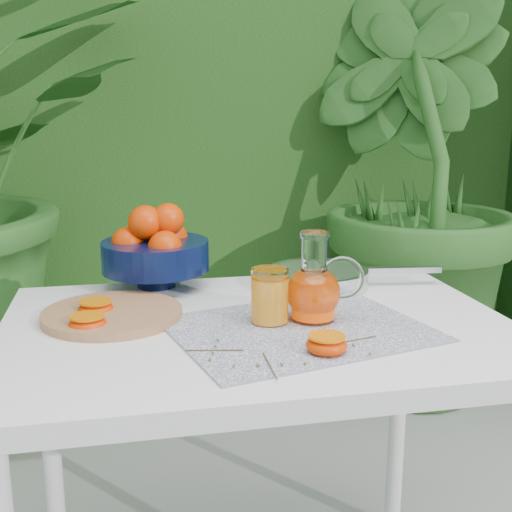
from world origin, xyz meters
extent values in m
cube|color=#1D4814|center=(0.00, 2.20, 1.25)|extent=(8.00, 1.20, 2.50)
imported|color=#306221|center=(0.90, 1.22, 0.86)|extent=(2.18, 2.18, 1.73)
cube|color=white|center=(0.02, -0.03, 0.73)|extent=(1.00, 0.70, 0.04)
cylinder|color=white|center=(-0.43, 0.27, 0.35)|extent=(0.04, 0.04, 0.71)
cylinder|color=white|center=(0.47, 0.27, 0.35)|extent=(0.04, 0.04, 0.71)
cube|color=#0C1445|center=(0.08, -0.09, 0.75)|extent=(0.54, 0.46, 0.00)
cylinder|color=#9A7045|center=(-0.27, 0.05, 0.76)|extent=(0.29, 0.29, 0.02)
cylinder|color=black|center=(-0.17, 0.27, 0.77)|extent=(0.11, 0.11, 0.04)
cylinder|color=black|center=(-0.17, 0.27, 0.83)|extent=(0.32, 0.32, 0.07)
sphere|color=#EC5002|center=(-0.23, 0.28, 0.86)|extent=(0.10, 0.10, 0.08)
sphere|color=#EC5002|center=(-0.13, 0.32, 0.86)|extent=(0.10, 0.10, 0.08)
sphere|color=#EC5002|center=(-0.15, 0.22, 0.86)|extent=(0.10, 0.10, 0.08)
sphere|color=#EC5002|center=(-0.19, 0.34, 0.86)|extent=(0.10, 0.10, 0.08)
sphere|color=#EC5002|center=(-0.19, 0.27, 0.91)|extent=(0.10, 0.10, 0.08)
sphere|color=#EC5002|center=(-0.14, 0.27, 0.91)|extent=(0.10, 0.10, 0.08)
cylinder|color=white|center=(0.12, -0.05, 0.76)|extent=(0.11, 0.11, 0.01)
ellipsoid|color=white|center=(0.12, -0.05, 0.81)|extent=(0.14, 0.14, 0.10)
cylinder|color=white|center=(0.12, -0.05, 0.89)|extent=(0.06, 0.06, 0.07)
cylinder|color=white|center=(0.12, -0.05, 0.93)|extent=(0.07, 0.07, 0.01)
torus|color=white|center=(0.18, -0.06, 0.84)|extent=(0.08, 0.04, 0.09)
cylinder|color=#E44805|center=(0.12, -0.05, 0.80)|extent=(0.11, 0.11, 0.08)
cylinder|color=white|center=(0.04, -0.04, 0.81)|extent=(0.08, 0.08, 0.11)
cylinder|color=#FCA31F|center=(0.04, -0.04, 0.80)|extent=(0.07, 0.07, 0.09)
cylinder|color=orange|center=(0.04, -0.04, 0.84)|extent=(0.07, 0.07, 0.00)
cylinder|color=#BDBCC1|center=(0.21, 0.19, 0.77)|extent=(0.26, 0.26, 0.04)
cylinder|color=silver|center=(0.21, 0.19, 0.79)|extent=(0.23, 0.23, 0.01)
cube|color=#BDBCC1|center=(0.41, 0.17, 0.79)|extent=(0.18, 0.04, 0.01)
ellipsoid|color=#EC5002|center=(-0.31, -0.02, 0.77)|extent=(0.09, 0.09, 0.03)
cylinder|color=orange|center=(-0.31, -0.02, 0.78)|extent=(0.08, 0.08, 0.00)
ellipsoid|color=#EC5002|center=(-0.30, 0.07, 0.77)|extent=(0.09, 0.09, 0.03)
cylinder|color=orange|center=(-0.30, 0.07, 0.78)|extent=(0.08, 0.08, 0.00)
ellipsoid|color=#EC5002|center=(0.10, -0.22, 0.77)|extent=(0.09, 0.09, 0.03)
cylinder|color=orange|center=(0.10, -0.22, 0.78)|extent=(0.08, 0.08, 0.00)
cylinder|color=#4F3C24|center=(-0.01, -0.26, 0.76)|extent=(0.00, 0.11, 0.00)
sphere|color=#55713B|center=(-0.07, -0.25, 0.76)|extent=(0.01, 0.01, 0.01)
sphere|color=#55713B|center=(-0.03, -0.26, 0.76)|extent=(0.01, 0.01, 0.01)
sphere|color=#55713B|center=(0.01, -0.26, 0.76)|extent=(0.01, 0.01, 0.01)
sphere|color=#55713B|center=(0.04, -0.27, 0.76)|extent=(0.01, 0.01, 0.01)
cylinder|color=#4F3C24|center=(0.14, -0.18, 0.76)|extent=(0.13, 0.03, 0.00)
sphere|color=#55713B|center=(0.13, -0.11, 0.76)|extent=(0.01, 0.01, 0.01)
sphere|color=#55713B|center=(0.14, -0.16, 0.76)|extent=(0.01, 0.01, 0.01)
sphere|color=#55713B|center=(0.15, -0.20, 0.76)|extent=(0.01, 0.01, 0.01)
sphere|color=#55713B|center=(0.16, -0.25, 0.76)|extent=(0.01, 0.01, 0.01)
cylinder|color=#4F3C24|center=(-0.09, -0.17, 0.76)|extent=(0.10, 0.02, 0.00)
sphere|color=#55713B|center=(-0.11, -0.22, 0.76)|extent=(0.01, 0.01, 0.01)
sphere|color=#55713B|center=(-0.10, -0.19, 0.76)|extent=(0.01, 0.01, 0.01)
sphere|color=#55713B|center=(-0.09, -0.16, 0.76)|extent=(0.01, 0.01, 0.01)
sphere|color=#55713B|center=(-0.08, -0.13, 0.76)|extent=(0.01, 0.01, 0.01)
camera|label=1|loc=(-0.23, -1.21, 1.17)|focal=45.00mm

